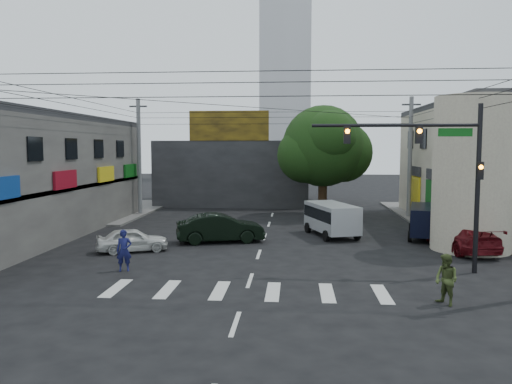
# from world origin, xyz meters

# --- Properties ---
(ground) EXTENTS (160.00, 160.00, 0.00)m
(ground) POSITION_xyz_m (0.00, 0.00, 0.00)
(ground) COLOR black
(ground) RESTS_ON ground
(sidewalk_far_left) EXTENTS (16.00, 16.00, 0.15)m
(sidewalk_far_left) POSITION_xyz_m (-18.00, 18.00, 0.07)
(sidewalk_far_left) COLOR #514F4C
(sidewalk_far_left) RESTS_ON ground
(sidewalk_far_right) EXTENTS (16.00, 16.00, 0.15)m
(sidewalk_far_right) POSITION_xyz_m (18.00, 18.00, 0.07)
(sidewalk_far_right) COLOR #514F4C
(sidewalk_far_right) RESTS_ON ground
(corner_column) EXTENTS (4.00, 4.00, 8.00)m
(corner_column) POSITION_xyz_m (11.00, 4.00, 4.00)
(corner_column) COLOR gray
(corner_column) RESTS_ON ground
(building_far) EXTENTS (14.00, 10.00, 6.00)m
(building_far) POSITION_xyz_m (-4.00, 26.00, 3.00)
(building_far) COLOR #232326
(building_far) RESTS_ON ground
(billboard) EXTENTS (7.00, 0.30, 2.60)m
(billboard) POSITION_xyz_m (-4.00, 21.10, 7.30)
(billboard) COLOR olive
(billboard) RESTS_ON building_far
(tower_distant) EXTENTS (9.00, 9.00, 44.00)m
(tower_distant) POSITION_xyz_m (0.00, 70.00, 22.00)
(tower_distant) COLOR silver
(tower_distant) RESTS_ON ground
(street_tree) EXTENTS (6.40, 6.40, 8.70)m
(street_tree) POSITION_xyz_m (4.00, 17.00, 5.47)
(street_tree) COLOR black
(street_tree) RESTS_ON ground
(traffic_gantry) EXTENTS (7.10, 0.35, 7.20)m
(traffic_gantry) POSITION_xyz_m (7.82, -1.00, 4.83)
(traffic_gantry) COLOR black
(traffic_gantry) RESTS_ON ground
(utility_pole_far_left) EXTENTS (0.32, 0.32, 9.20)m
(utility_pole_far_left) POSITION_xyz_m (-10.50, 16.00, 4.60)
(utility_pole_far_left) COLOR #59595B
(utility_pole_far_left) RESTS_ON ground
(utility_pole_far_right) EXTENTS (0.32, 0.32, 9.20)m
(utility_pole_far_right) POSITION_xyz_m (10.50, 16.00, 4.60)
(utility_pole_far_right) COLOR #59595B
(utility_pole_far_right) RESTS_ON ground
(dark_sedan) EXTENTS (4.25, 5.82, 1.63)m
(dark_sedan) POSITION_xyz_m (-2.43, 5.14, 0.81)
(dark_sedan) COLOR black
(dark_sedan) RESTS_ON ground
(white_compact) EXTENTS (4.00, 4.63, 1.23)m
(white_compact) POSITION_xyz_m (-6.57, 2.20, 0.61)
(white_compact) COLOR beige
(white_compact) RESTS_ON ground
(maroon_sedan) EXTENTS (3.52, 5.79, 1.52)m
(maroon_sedan) POSITION_xyz_m (10.50, 3.69, 0.76)
(maroon_sedan) COLOR #510B10
(maroon_sedan) RESTS_ON ground
(silver_minivan) EXTENTS (5.71, 4.64, 1.97)m
(silver_minivan) POSITION_xyz_m (4.03, 7.57, 0.98)
(silver_minivan) COLOR #B3B7BC
(silver_minivan) RESTS_ON ground
(navy_van) EXTENTS (5.57, 3.96, 1.90)m
(navy_van) POSITION_xyz_m (9.62, 7.38, 0.95)
(navy_van) COLOR black
(navy_van) RESTS_ON ground
(traffic_officer) EXTENTS (0.87, 0.76, 1.81)m
(traffic_officer) POSITION_xyz_m (-5.60, -1.81, 0.90)
(traffic_officer) COLOR #141749
(traffic_officer) RESTS_ON ground
(pedestrian_olive) EXTENTS (1.44, 1.42, 1.76)m
(pedestrian_olive) POSITION_xyz_m (6.94, -5.62, 0.88)
(pedestrian_olive) COLOR #3A4821
(pedestrian_olive) RESTS_ON ground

